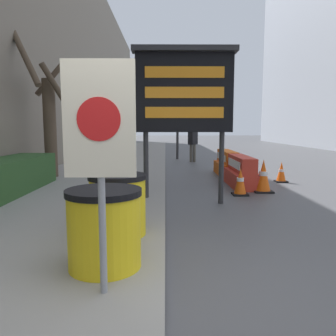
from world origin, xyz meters
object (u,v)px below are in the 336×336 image
message_board (184,92)px  traffic_cone_mid (240,182)px  traffic_cone_near (281,172)px  traffic_light_near_curb (178,99)px  warning_sign (100,137)px  barrel_drum_middle (118,204)px  jersey_barrier_red_striped (241,173)px  jersey_barrier_orange_far (227,164)px  traffic_cone_far (263,176)px  pedestrian_worker (193,141)px  barrel_drum_foreground (104,228)px

message_board → traffic_cone_mid: message_board is taller
traffic_cone_near → traffic_light_near_curb: (-2.65, 6.63, 2.58)m
traffic_light_near_curb → traffic_cone_near: bearing=-68.2°
traffic_light_near_curb → warning_sign: bearing=-94.8°
barrel_drum_middle → warning_sign: bearing=-86.4°
jersey_barrier_red_striped → warning_sign: bearing=-113.3°
jersey_barrier_orange_far → traffic_cone_far: jersey_barrier_orange_far is taller
warning_sign → jersey_barrier_orange_far: bearing=72.2°
warning_sign → jersey_barrier_red_striped: (2.49, 5.79, -1.10)m
barrel_drum_middle → jersey_barrier_red_striped: (2.59, 4.25, -0.18)m
traffic_light_near_curb → pedestrian_worker: 2.35m
traffic_cone_mid → traffic_cone_far: traffic_cone_far is taller
message_board → traffic_light_near_curb: 9.23m
warning_sign → traffic_cone_near: bearing=59.6°
traffic_cone_far → traffic_light_near_curb: 8.58m
jersey_barrier_red_striped → pedestrian_worker: (-0.77, 5.98, 0.60)m
message_board → pedestrian_worker: (0.84, 7.97, -1.24)m
traffic_cone_near → traffic_cone_far: bearing=-123.4°
jersey_barrier_red_striped → traffic_light_near_curb: traffic_light_near_curb is taller
message_board → pedestrian_worker: 8.11m
warning_sign → traffic_light_near_curb: traffic_light_near_curb is taller
traffic_cone_mid → jersey_barrier_orange_far: bearing=84.7°
warning_sign → traffic_cone_mid: size_ratio=3.12×
barrel_drum_foreground → pedestrian_worker: 11.39m
jersey_barrier_red_striped → jersey_barrier_orange_far: jersey_barrier_orange_far is taller
warning_sign → jersey_barrier_red_striped: bearing=66.7°
traffic_cone_mid → traffic_light_near_curb: (-1.11, 8.38, 2.55)m
barrel_drum_foreground → traffic_cone_near: size_ratio=1.40×
barrel_drum_middle → traffic_cone_near: 6.17m
traffic_cone_near → traffic_cone_mid: (-1.54, -1.75, 0.02)m
pedestrian_worker → jersey_barrier_red_striped: bearing=-135.1°
traffic_light_near_curb → traffic_cone_mid: bearing=-82.5°
jersey_barrier_red_striped → traffic_cone_near: size_ratio=3.07×
traffic_cone_near → pedestrian_worker: bearing=110.5°
barrel_drum_foreground → warning_sign: bearing=-81.1°
jersey_barrier_orange_far → traffic_cone_far: 2.79m
traffic_cone_near → jersey_barrier_red_striped: bearing=-155.1°
barrel_drum_middle → traffic_cone_near: barrel_drum_middle is taller
message_board → barrel_drum_foreground: bearing=-106.5°
warning_sign → message_board: 3.97m
jersey_barrier_red_striped → traffic_cone_near: (1.25, 0.58, -0.07)m
message_board → jersey_barrier_orange_far: message_board is taller
traffic_cone_far → barrel_drum_foreground: bearing=-123.2°
message_board → traffic_light_near_curb: bearing=88.7°
barrel_drum_middle → traffic_cone_mid: size_ratio=1.29×
jersey_barrier_orange_far → traffic_cone_mid: 3.13m
barrel_drum_foreground → jersey_barrier_orange_far: bearing=70.3°
jersey_barrier_red_striped → pedestrian_worker: bearing=97.3°
message_board → barrel_drum_middle: bearing=-113.5°
message_board → traffic_cone_near: message_board is taller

